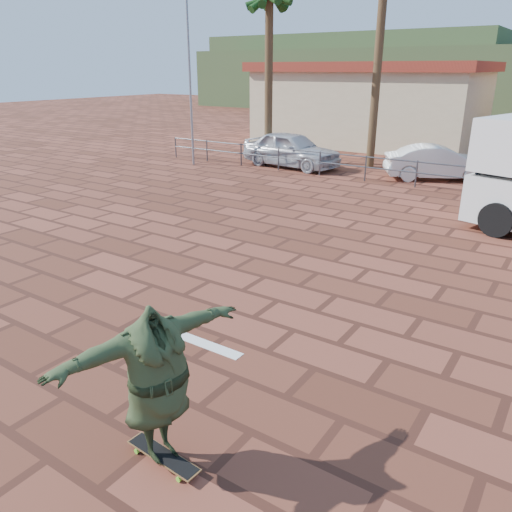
% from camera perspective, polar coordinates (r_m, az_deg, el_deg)
% --- Properties ---
extents(ground, '(120.00, 120.00, 0.00)m').
position_cam_1_polar(ground, '(9.45, -4.52, -5.70)').
color(ground, brown).
rests_on(ground, ground).
extents(paint_stripe, '(1.40, 0.22, 0.01)m').
position_cam_1_polar(paint_stripe, '(8.24, -5.87, -9.96)').
color(paint_stripe, white).
rests_on(paint_stripe, ground).
extents(guardrail, '(24.06, 0.06, 1.00)m').
position_cam_1_polar(guardrail, '(19.65, 17.91, 9.42)').
color(guardrail, '#47494F').
rests_on(guardrail, ground).
extents(flagpole, '(1.30, 0.10, 8.00)m').
position_cam_1_polar(flagpole, '(23.25, -7.42, 21.64)').
color(flagpole, gray).
rests_on(flagpole, ground).
extents(palm_far_left, '(2.40, 2.40, 8.25)m').
position_cam_1_polar(palm_far_left, '(23.97, 1.54, 27.01)').
color(palm_far_left, brown).
rests_on(palm_far_left, ground).
extents(building_west, '(12.60, 7.60, 4.50)m').
position_cam_1_polar(building_west, '(30.80, 12.85, 16.65)').
color(building_west, beige).
rests_on(building_west, ground).
extents(hill_back, '(35.00, 14.00, 8.00)m').
position_cam_1_polar(hill_back, '(68.29, 11.04, 20.18)').
color(hill_back, '#384C28').
rests_on(hill_back, ground).
extents(longboard, '(1.01, 0.28, 0.10)m').
position_cam_1_polar(longboard, '(6.16, -10.55, -21.56)').
color(longboard, olive).
rests_on(longboard, ground).
extents(skateboarder, '(1.16, 2.37, 1.86)m').
position_cam_1_polar(skateboarder, '(5.57, -11.20, -14.29)').
color(skateboarder, '#2E3D21').
rests_on(skateboarder, longboard).
extents(car_silver, '(4.75, 2.32, 1.56)m').
position_cam_1_polar(car_silver, '(22.86, 4.04, 12.06)').
color(car_silver, '#B5B6BC').
rests_on(car_silver, ground).
extents(car_white, '(4.25, 3.20, 1.34)m').
position_cam_1_polar(car_white, '(21.41, 20.08, 10.00)').
color(car_white, silver).
rests_on(car_white, ground).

